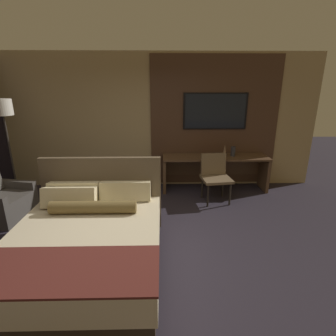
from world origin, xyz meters
The scene contains 11 objects.
ground_plane centered at (0.00, 0.00, 0.00)m, with size 16.00×16.00×0.00m, color #28232D.
wall_back_tv_panel centered at (0.22, 2.59, 1.40)m, with size 7.20×0.09×2.80m.
bed centered at (-0.62, -0.20, 0.32)m, with size 1.79×2.09×1.15m.
desk centered at (1.42, 2.29, 0.52)m, with size 2.19×0.57×0.74m.
tv centered at (1.42, 2.52, 1.64)m, with size 1.33×0.04×0.75m.
desk_chair centered at (1.32, 1.73, 0.54)m, with size 0.59×0.58×0.91m.
armchair_by_window centered at (-2.38, 1.06, 0.27)m, with size 0.88×0.90×0.78m.
floor_lamp centered at (-2.48, 1.71, 1.63)m, with size 0.34×0.34×1.93m.
vase_tall centered at (1.60, 2.21, 0.87)m, with size 0.10×0.10×0.26m.
vase_short centered at (1.78, 2.26, 0.84)m, with size 0.10×0.10×0.20m.
book centered at (1.33, 2.29, 0.75)m, with size 0.22×0.16×0.03m.
Camera 1 is at (0.31, -3.00, 2.18)m, focal length 28.00 mm.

